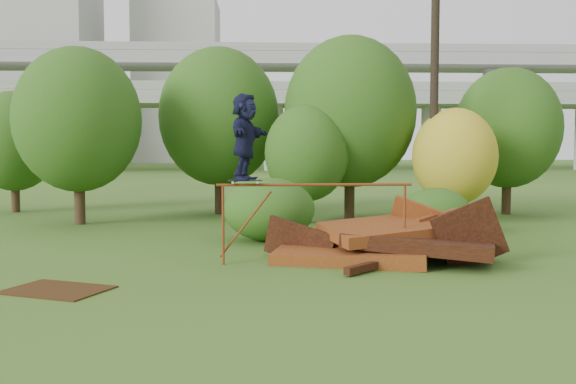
{
  "coord_description": "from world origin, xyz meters",
  "views": [
    {
      "loc": [
        -1.42,
        -12.84,
        2.64
      ],
      "look_at": [
        -0.8,
        2.0,
        1.6
      ],
      "focal_mm": 40.0,
      "sensor_mm": 36.0,
      "label": 1
    }
  ],
  "objects_px": {
    "scrap_pile": "(385,244)",
    "flat_plate": "(57,290)",
    "utility_pole": "(435,58)",
    "skater": "(245,137)"
  },
  "relations": [
    {
      "from": "scrap_pile",
      "to": "flat_plate",
      "type": "height_order",
      "value": "scrap_pile"
    },
    {
      "from": "skater",
      "to": "utility_pole",
      "type": "height_order",
      "value": "utility_pole"
    },
    {
      "from": "flat_plate",
      "to": "scrap_pile",
      "type": "bearing_deg",
      "value": 23.04
    },
    {
      "from": "scrap_pile",
      "to": "skater",
      "type": "xyz_separation_m",
      "value": [
        -3.23,
        -0.3,
        2.48
      ]
    },
    {
      "from": "flat_plate",
      "to": "utility_pole",
      "type": "xyz_separation_m",
      "value": [
        9.62,
        9.76,
        5.61
      ]
    },
    {
      "from": "scrap_pile",
      "to": "flat_plate",
      "type": "bearing_deg",
      "value": -156.96
    },
    {
      "from": "scrap_pile",
      "to": "flat_plate",
      "type": "distance_m",
      "value": 7.23
    },
    {
      "from": "skater",
      "to": "flat_plate",
      "type": "xyz_separation_m",
      "value": [
        -3.41,
        -2.53,
        -2.86
      ]
    },
    {
      "from": "utility_pole",
      "to": "skater",
      "type": "bearing_deg",
      "value": -130.67
    },
    {
      "from": "scrap_pile",
      "to": "skater",
      "type": "height_order",
      "value": "skater"
    }
  ]
}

